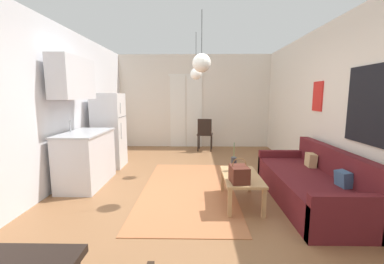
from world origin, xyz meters
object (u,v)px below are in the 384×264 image
object	(u,v)px
accent_chair	(205,133)
bamboo_vase	(234,164)
couch	(313,185)
pendant_lamp_near	(202,63)
refrigerator	(109,130)
pendant_lamp_far	(196,74)
coffee_table	(241,179)
handbag	(239,174)

from	to	relation	value
accent_chair	bamboo_vase	bearing A→B (deg)	102.32
couch	pendant_lamp_near	world-z (taller)	pendant_lamp_near
refrigerator	bamboo_vase	bearing A→B (deg)	-33.83
couch	accent_chair	size ratio (longest dim) A/B	2.42
refrigerator	pendant_lamp_far	bearing A→B (deg)	-11.21
couch	coffee_table	bearing A→B (deg)	-176.98
couch	accent_chair	xyz separation A→B (m)	(-1.46, 3.37, 0.26)
handbag	pendant_lamp_far	distance (m)	2.34
bamboo_vase	accent_chair	distance (m)	3.23
pendant_lamp_far	pendant_lamp_near	bearing A→B (deg)	-86.15
handbag	refrigerator	xyz separation A→B (m)	(-2.43, 2.14, 0.26)
accent_chair	pendant_lamp_near	world-z (taller)	pendant_lamp_near
couch	handbag	bearing A→B (deg)	-162.96
bamboo_vase	refrigerator	size ratio (longest dim) A/B	0.27
refrigerator	couch	bearing A→B (deg)	-26.73
couch	bamboo_vase	xyz separation A→B (m)	(-1.13, 0.16, 0.27)
bamboo_vase	refrigerator	bearing A→B (deg)	146.17
handbag	refrigerator	world-z (taller)	refrigerator
coffee_table	refrigerator	distance (m)	3.14
pendant_lamp_near	bamboo_vase	bearing A→B (deg)	0.07
bamboo_vase	pendant_lamp_far	size ratio (longest dim) A/B	0.49
refrigerator	pendant_lamp_far	world-z (taller)	pendant_lamp_far
coffee_table	handbag	size ratio (longest dim) A/B	2.95
coffee_table	accent_chair	world-z (taller)	accent_chair
handbag	refrigerator	size ratio (longest dim) A/B	0.21
bamboo_vase	refrigerator	xyz separation A→B (m)	(-2.43, 1.63, 0.27)
coffee_table	bamboo_vase	xyz separation A→B (m)	(-0.08, 0.22, 0.16)
coffee_table	bamboo_vase	bearing A→B (deg)	109.40
bamboo_vase	couch	bearing A→B (deg)	-8.24
coffee_table	pendant_lamp_far	bearing A→B (deg)	113.73
refrigerator	coffee_table	bearing A→B (deg)	-36.38
bamboo_vase	handbag	size ratio (longest dim) A/B	1.32
pendant_lamp_near	refrigerator	bearing A→B (deg)	140.00
couch	pendant_lamp_far	xyz separation A→B (m)	(-1.70, 1.42, 1.69)
accent_chair	pendant_lamp_near	distance (m)	3.54
accent_chair	pendant_lamp_near	xyz separation A→B (m)	(-0.16, -3.21, 1.48)
pendant_lamp_near	handbag	bearing A→B (deg)	-46.45
pendant_lamp_near	couch	bearing A→B (deg)	-5.75
bamboo_vase	coffee_table	bearing A→B (deg)	-70.60
coffee_table	bamboo_vase	world-z (taller)	bamboo_vase
refrigerator	pendant_lamp_near	bearing A→B (deg)	-40.00
handbag	pendant_lamp_near	size ratio (longest dim) A/B	0.38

